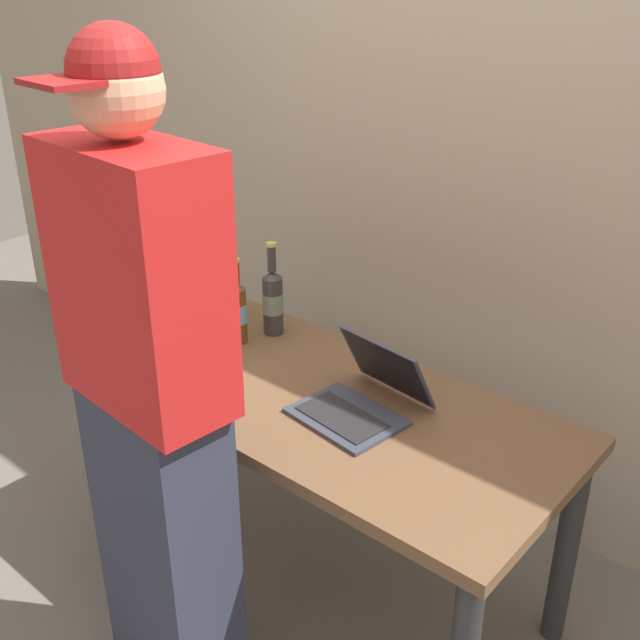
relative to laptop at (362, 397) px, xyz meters
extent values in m
plane|color=slate|center=(-0.17, -0.01, -0.78)|extent=(8.00, 8.00, 0.00)
cube|color=brown|center=(-0.17, -0.01, -0.07)|extent=(1.57, 0.71, 0.04)
cylinder|color=#2D2D30|center=(-0.89, -0.31, -0.43)|extent=(0.07, 0.07, 0.69)
cylinder|color=#2D2D30|center=(-0.89, 0.28, -0.43)|extent=(0.07, 0.07, 0.69)
cylinder|color=#2D2D30|center=(0.55, 0.28, -0.43)|extent=(0.07, 0.07, 0.69)
cube|color=#383D4C|center=(-0.01, -0.06, -0.04)|extent=(0.33, 0.26, 0.01)
cube|color=#232326|center=(-0.01, -0.08, -0.03)|extent=(0.27, 0.16, 0.00)
cube|color=#383D4C|center=(0.01, 0.10, 0.06)|extent=(0.31, 0.14, 0.20)
cube|color=black|center=(0.01, 0.10, 0.06)|extent=(0.29, 0.13, 0.18)
cylinder|color=#472B14|center=(-0.74, 0.16, 0.06)|extent=(0.07, 0.07, 0.21)
cone|color=#472B14|center=(-0.74, 0.16, 0.18)|extent=(0.07, 0.07, 0.03)
cylinder|color=#472B14|center=(-0.74, 0.16, 0.23)|extent=(0.03, 0.03, 0.08)
cylinder|color=#BFB74C|center=(-0.74, 0.16, 0.27)|extent=(0.03, 0.03, 0.01)
cylinder|color=#34E1DB|center=(-0.74, 0.16, 0.07)|extent=(0.07, 0.07, 0.07)
cylinder|color=#333333|center=(-0.55, 0.20, 0.06)|extent=(0.07, 0.07, 0.21)
cone|color=#333333|center=(-0.55, 0.20, 0.17)|extent=(0.07, 0.07, 0.02)
cylinder|color=#333333|center=(-0.55, 0.20, 0.23)|extent=(0.03, 0.03, 0.09)
cylinder|color=#BFB74C|center=(-0.55, 0.20, 0.28)|extent=(0.03, 0.03, 0.01)
cylinder|color=slate|center=(-0.55, 0.20, 0.07)|extent=(0.07, 0.07, 0.07)
cylinder|color=brown|center=(-0.59, 0.07, 0.05)|extent=(0.06, 0.06, 0.19)
cone|color=brown|center=(-0.59, 0.07, 0.16)|extent=(0.06, 0.06, 0.02)
cylinder|color=brown|center=(-0.59, 0.07, 0.21)|extent=(0.03, 0.03, 0.07)
cylinder|color=#BFB74C|center=(-0.59, 0.07, 0.25)|extent=(0.03, 0.03, 0.01)
cylinder|color=#6BA2C6|center=(-0.59, 0.07, 0.06)|extent=(0.06, 0.06, 0.07)
cube|color=#2D3347|center=(-0.21, -0.57, -0.30)|extent=(0.39, 0.24, 0.96)
cube|color=red|center=(-0.21, -0.57, 0.49)|extent=(0.46, 0.25, 0.61)
sphere|color=tan|center=(-0.21, -0.57, 0.90)|extent=(0.20, 0.20, 0.20)
sphere|color=maroon|center=(-0.21, -0.57, 0.93)|extent=(0.19, 0.19, 0.19)
cube|color=maroon|center=(-0.21, -0.69, 0.92)|extent=(0.17, 0.12, 0.01)
cylinder|color=white|center=(-0.50, -0.08, 0.00)|extent=(0.09, 0.09, 0.10)
torus|color=white|center=(-0.45, -0.08, 0.01)|extent=(0.07, 0.01, 0.07)
cube|color=tan|center=(-0.17, 0.77, 0.52)|extent=(6.00, 0.10, 2.60)
camera|label=1|loc=(1.12, -1.49, 1.14)|focal=42.52mm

